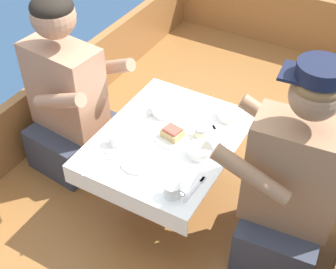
% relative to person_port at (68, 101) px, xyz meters
% --- Properties ---
extents(ground_plane, '(60.00, 60.00, 0.00)m').
position_rel_person_port_xyz_m(ground_plane, '(0.62, 0.11, -0.70)').
color(ground_plane, navy).
extents(boat_deck, '(1.91, 3.58, 0.28)m').
position_rel_person_port_xyz_m(boat_deck, '(0.62, 0.11, -0.56)').
color(boat_deck, brown).
rests_on(boat_deck, ground_plane).
extents(gunwale_port, '(0.06, 3.58, 0.39)m').
position_rel_person_port_xyz_m(gunwale_port, '(-0.30, 0.11, -0.23)').
color(gunwale_port, '#936033').
rests_on(gunwale_port, boat_deck).
extents(bow_coaming, '(1.79, 0.06, 0.44)m').
position_rel_person_port_xyz_m(bow_coaming, '(0.62, 1.87, -0.20)').
color(bow_coaming, '#936033').
rests_on(bow_coaming, boat_deck).
extents(cockpit_table, '(0.64, 0.81, 0.44)m').
position_rel_person_port_xyz_m(cockpit_table, '(0.62, -0.01, -0.03)').
color(cockpit_table, '#B2B2B7').
rests_on(cockpit_table, boat_deck).
extents(person_port, '(0.55, 0.48, 1.02)m').
position_rel_person_port_xyz_m(person_port, '(0.00, 0.00, 0.00)').
color(person_port, '#333847').
rests_on(person_port, boat_deck).
extents(person_starboard, '(0.55, 0.48, 1.06)m').
position_rel_person_port_xyz_m(person_starboard, '(1.24, -0.03, 0.00)').
color(person_starboard, '#333847').
rests_on(person_starboard, boat_deck).
extents(plate_sandwich, '(0.18, 0.18, 0.01)m').
position_rel_person_port_xyz_m(plate_sandwich, '(0.64, -0.00, 0.02)').
color(plate_sandwich, silver).
rests_on(plate_sandwich, cockpit_table).
extents(plate_bread, '(0.16, 0.16, 0.01)m').
position_rel_person_port_xyz_m(plate_bread, '(0.59, -0.23, 0.02)').
color(plate_bread, silver).
rests_on(plate_bread, cockpit_table).
extents(sandwich, '(0.11, 0.09, 0.05)m').
position_rel_person_port_xyz_m(sandwich, '(0.64, -0.00, 0.04)').
color(sandwich, tan).
rests_on(sandwich, plate_sandwich).
extents(bowl_port_near, '(0.14, 0.14, 0.04)m').
position_rel_person_port_xyz_m(bowl_port_near, '(0.51, 0.15, 0.03)').
color(bowl_port_near, silver).
rests_on(bowl_port_near, cockpit_table).
extents(bowl_starboard_near, '(0.12, 0.12, 0.04)m').
position_rel_person_port_xyz_m(bowl_starboard_near, '(0.81, 0.28, 0.03)').
color(bowl_starboard_near, silver).
rests_on(bowl_starboard_near, cockpit_table).
extents(bowl_center_far, '(0.12, 0.12, 0.04)m').
position_rel_person_port_xyz_m(bowl_center_far, '(0.81, -0.04, 0.03)').
color(bowl_center_far, silver).
rests_on(bowl_center_far, cockpit_table).
extents(coffee_cup_port, '(0.09, 0.06, 0.06)m').
position_rel_person_port_xyz_m(coffee_cup_port, '(0.43, -0.17, 0.04)').
color(coffee_cup_port, silver).
rests_on(coffee_cup_port, cockpit_table).
extents(coffee_cup_starboard, '(0.10, 0.07, 0.06)m').
position_rel_person_port_xyz_m(coffee_cup_starboard, '(0.82, -0.32, 0.05)').
color(coffee_cup_starboard, silver).
rests_on(coffee_cup_starboard, cockpit_table).
extents(tin_can, '(0.07, 0.07, 0.05)m').
position_rel_person_port_xyz_m(tin_can, '(0.76, 0.08, 0.04)').
color(tin_can, silver).
rests_on(tin_can, cockpit_table).
extents(utensil_spoon_starboard, '(0.06, 0.17, 0.01)m').
position_rel_person_port_xyz_m(utensil_spoon_starboard, '(0.40, -0.29, 0.02)').
color(utensil_spoon_starboard, silver).
rests_on(utensil_spoon_starboard, cockpit_table).
extents(utensil_knife_starboard, '(0.13, 0.13, 0.00)m').
position_rel_person_port_xyz_m(utensil_knife_starboard, '(0.43, 0.06, 0.01)').
color(utensil_knife_starboard, silver).
rests_on(utensil_knife_starboard, cockpit_table).
extents(utensil_fork_port, '(0.13, 0.14, 0.00)m').
position_rel_person_port_xyz_m(utensil_fork_port, '(0.82, 0.13, 0.01)').
color(utensil_fork_port, silver).
rests_on(utensil_fork_port, cockpit_table).
extents(utensil_spoon_port, '(0.06, 0.17, 0.01)m').
position_rel_person_port_xyz_m(utensil_spoon_port, '(0.44, -0.31, 0.02)').
color(utensil_spoon_port, silver).
rests_on(utensil_spoon_port, cockpit_table).
extents(utensil_fork_starboard, '(0.03, 0.17, 0.00)m').
position_rel_person_port_xyz_m(utensil_fork_starboard, '(0.89, -0.23, 0.01)').
color(utensil_fork_starboard, silver).
rests_on(utensil_fork_starboard, cockpit_table).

